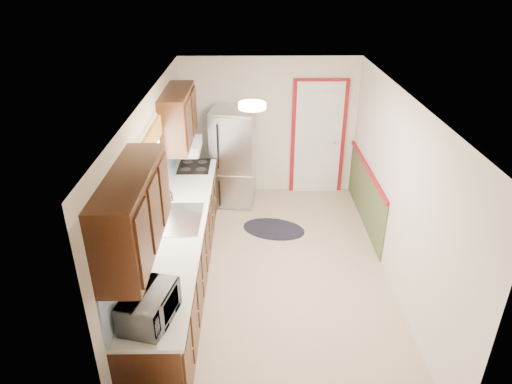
{
  "coord_description": "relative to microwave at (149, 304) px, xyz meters",
  "views": [
    {
      "loc": [
        -0.31,
        -5.02,
        3.75
      ],
      "look_at": [
        -0.25,
        0.12,
        1.15
      ],
      "focal_mm": 32.0,
      "sensor_mm": 36.0,
      "label": 1
    }
  ],
  "objects": [
    {
      "name": "back_wall_trim",
      "position": [
        2.19,
        4.16,
        -0.24
      ],
      "size": [
        1.12,
        2.3,
        2.08
      ],
      "color": "maroon",
      "rests_on": "ground"
    },
    {
      "name": "ceiling_fixture",
      "position": [
        0.9,
        1.75,
        1.23
      ],
      "size": [
        0.3,
        0.3,
        0.06
      ],
      "primitive_type": "cylinder",
      "color": "#FFD88C",
      "rests_on": "room_shell"
    },
    {
      "name": "room_shell",
      "position": [
        1.2,
        1.95,
        0.07
      ],
      "size": [
        3.2,
        5.2,
        2.52
      ],
      "color": "tan",
      "rests_on": "ground"
    },
    {
      "name": "microwave",
      "position": [
        0.0,
        0.0,
        0.0
      ],
      "size": [
        0.42,
        0.6,
        0.37
      ],
      "primitive_type": "imported",
      "rotation": [
        0.0,
        0.0,
        1.34
      ],
      "color": "white",
      "rests_on": "kitchen_run"
    },
    {
      "name": "kitchen_run",
      "position": [
        -0.04,
        1.66,
        -0.32
      ],
      "size": [
        0.63,
        4.0,
        2.2
      ],
      "color": "#35190C",
      "rests_on": "ground"
    },
    {
      "name": "refrigerator",
      "position": [
        0.59,
        4.0,
        -0.3
      ],
      "size": [
        0.76,
        0.73,
        1.65
      ],
      "rotation": [
        0.0,
        0.0,
        -0.13
      ],
      "color": "#B7B7BC",
      "rests_on": "ground"
    },
    {
      "name": "rug",
      "position": [
        1.23,
        3.04,
        -1.12
      ],
      "size": [
        1.12,
        0.89,
        0.01
      ],
      "primitive_type": "ellipsoid",
      "rotation": [
        0.0,
        0.0,
        -0.3
      ],
      "color": "black",
      "rests_on": "ground"
    },
    {
      "name": "cooktop",
      "position": [
        0.01,
        3.35,
        -0.18
      ],
      "size": [
        0.48,
        0.57,
        0.02
      ],
      "primitive_type": "cube",
      "color": "black",
      "rests_on": "kitchen_run"
    }
  ]
}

